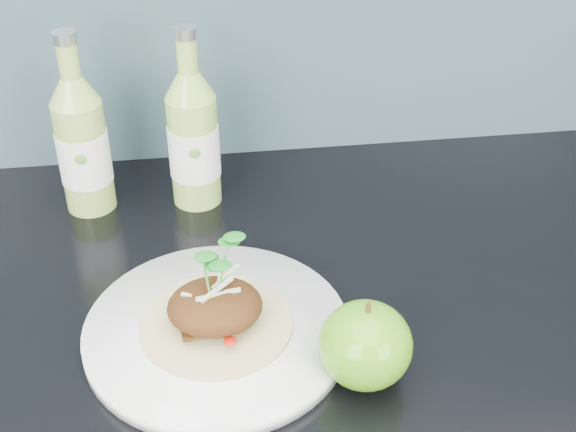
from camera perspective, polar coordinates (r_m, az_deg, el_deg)
The scene contains 5 objects.
dinner_plate at distance 0.81m, azimuth -5.10°, elevation -8.18°, with size 0.32×0.32×0.02m.
pork_taco at distance 0.79m, azimuth -5.23°, elevation -6.24°, with size 0.15×0.15×0.10m.
green_apple at distance 0.75m, azimuth 5.52°, elevation -9.12°, with size 0.11×0.11×0.09m.
cider_bottle_left at distance 0.99m, azimuth -14.41°, elevation 4.95°, with size 0.07×0.07×0.23m.
cider_bottle_right at distance 0.97m, azimuth -6.74°, elevation 5.48°, with size 0.08×0.08×0.23m.
Camera 1 is at (-0.01, 1.02, 1.46)m, focal length 50.00 mm.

